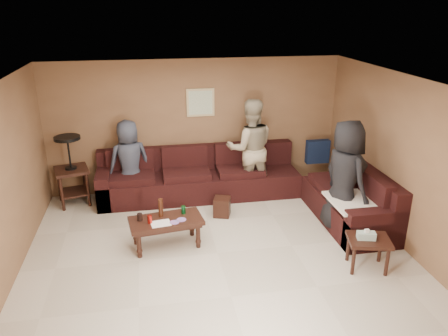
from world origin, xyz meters
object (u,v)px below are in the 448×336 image
object	(u,v)px
end_table_left	(71,169)
person_middle	(250,149)
side_table_right	(368,243)
sectional_sofa	(248,188)
coffee_table	(166,223)
person_right	(345,177)
waste_bin	(222,207)
person_left	(130,162)

from	to	relation	value
end_table_left	person_middle	size ratio (longest dim) A/B	0.69
side_table_right	person_middle	bearing A→B (deg)	110.67
side_table_right	sectional_sofa	bearing A→B (deg)	116.85
coffee_table	end_table_left	bearing A→B (deg)	131.08
person_middle	sectional_sofa	bearing A→B (deg)	77.34
person_right	sectional_sofa	bearing A→B (deg)	34.11
waste_bin	person_middle	world-z (taller)	person_middle
sectional_sofa	person_right	distance (m)	1.80
coffee_table	person_left	world-z (taller)	person_left
person_left	coffee_table	bearing A→B (deg)	90.77
end_table_left	person_left	size ratio (longest dim) A/B	0.83
person_left	waste_bin	bearing A→B (deg)	133.23
end_table_left	waste_bin	distance (m)	2.78
waste_bin	person_left	size ratio (longest dim) A/B	0.21
end_table_left	person_left	xyz separation A→B (m)	(1.03, -0.07, 0.10)
sectional_sofa	person_right	world-z (taller)	person_right
end_table_left	person_right	bearing A→B (deg)	-22.05
end_table_left	waste_bin	world-z (taller)	end_table_left
sectional_sofa	person_middle	bearing A→B (deg)	73.92
end_table_left	coffee_table	bearing A→B (deg)	-48.92
end_table_left	person_right	xyz separation A→B (m)	(4.35, -1.76, 0.24)
side_table_right	person_left	size ratio (longest dim) A/B	0.42
side_table_right	waste_bin	bearing A→B (deg)	131.27
sectional_sofa	person_left	xyz separation A→B (m)	(-2.07, 0.56, 0.44)
coffee_table	side_table_right	xyz separation A→B (m)	(2.67, -1.08, 0.02)
coffee_table	end_table_left	size ratio (longest dim) A/B	0.89
end_table_left	person_left	world-z (taller)	person_left
person_left	sectional_sofa	bearing A→B (deg)	148.50
sectional_sofa	person_middle	distance (m)	0.75
side_table_right	waste_bin	distance (m)	2.55
coffee_table	person_middle	xyz separation A→B (m)	(1.66, 1.60, 0.54)
person_left	end_table_left	bearing A→B (deg)	-20.08
waste_bin	person_middle	bearing A→B (deg)	49.28
coffee_table	person_left	size ratio (longest dim) A/B	0.74
sectional_sofa	coffee_table	xyz separation A→B (m)	(-1.53, -1.17, 0.05)
waste_bin	person_left	world-z (taller)	person_left
sectional_sofa	person_left	distance (m)	2.18
coffee_table	person_right	bearing A→B (deg)	0.55
side_table_right	person_left	world-z (taller)	person_left
coffee_table	person_left	xyz separation A→B (m)	(-0.53, 1.73, 0.38)
person_right	person_middle	bearing A→B (deg)	22.01
sectional_sofa	side_table_right	bearing A→B (deg)	-63.15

